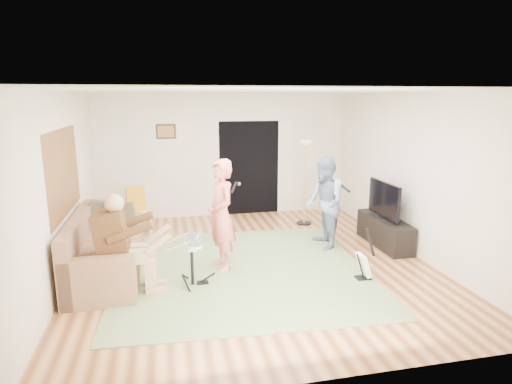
# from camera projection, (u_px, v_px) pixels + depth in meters

# --- Properties ---
(floor) EXTENTS (6.00, 6.00, 0.00)m
(floor) POSITION_uv_depth(u_px,v_px,m) (253.00, 263.00, 6.88)
(floor) COLOR brown
(floor) RESTS_ON ground
(walls) EXTENTS (5.50, 6.00, 2.70)m
(walls) POSITION_uv_depth(u_px,v_px,m) (252.00, 181.00, 6.59)
(walls) COLOR silver
(walls) RESTS_ON floor
(ceiling) EXTENTS (6.00, 6.00, 0.00)m
(ceiling) POSITION_uv_depth(u_px,v_px,m) (252.00, 91.00, 6.29)
(ceiling) COLOR white
(ceiling) RESTS_ON walls
(window_blinds) EXTENTS (0.00, 2.05, 2.05)m
(window_blinds) POSITION_uv_depth(u_px,v_px,m) (64.00, 172.00, 6.16)
(window_blinds) COLOR brown
(window_blinds) RESTS_ON walls
(doorway) EXTENTS (2.10, 0.00, 2.10)m
(doorway) POSITION_uv_depth(u_px,v_px,m) (249.00, 168.00, 9.62)
(doorway) COLOR black
(doorway) RESTS_ON walls
(picture_frame) EXTENTS (0.42, 0.03, 0.32)m
(picture_frame) POSITION_uv_depth(u_px,v_px,m) (166.00, 131.00, 9.06)
(picture_frame) COLOR #3F2314
(picture_frame) RESTS_ON walls
(area_rug) EXTENTS (3.94, 3.95, 0.02)m
(area_rug) POSITION_uv_depth(u_px,v_px,m) (242.00, 270.00, 6.59)
(area_rug) COLOR #6A824F
(area_rug) RESTS_ON floor
(sofa) EXTENTS (0.94, 2.27, 0.92)m
(sofa) POSITION_uv_depth(u_px,v_px,m) (101.00, 256.00, 6.36)
(sofa) COLOR #8B6345
(sofa) RESTS_ON floor
(drummer) EXTENTS (0.90, 0.50, 1.38)m
(drummer) POSITION_uv_depth(u_px,v_px,m) (127.00, 254.00, 5.77)
(drummer) COLOR #573318
(drummer) RESTS_ON sofa
(drum_kit) EXTENTS (0.38, 0.68, 0.70)m
(drum_kit) POSITION_uv_depth(u_px,v_px,m) (192.00, 265.00, 6.00)
(drum_kit) COLOR black
(drum_kit) RESTS_ON floor
(singer) EXTENTS (0.53, 0.70, 1.72)m
(singer) POSITION_uv_depth(u_px,v_px,m) (221.00, 215.00, 6.49)
(singer) COLOR #EC7166
(singer) RESTS_ON floor
(microphone) EXTENTS (0.06, 0.06, 0.24)m
(microphone) POSITION_uv_depth(u_px,v_px,m) (234.00, 187.00, 6.44)
(microphone) COLOR black
(microphone) RESTS_ON singer
(guitarist) EXTENTS (0.65, 0.81, 1.62)m
(guitarist) POSITION_uv_depth(u_px,v_px,m) (324.00, 203.00, 7.43)
(guitarist) COLOR #707FA3
(guitarist) RESTS_ON floor
(guitar_held) EXTENTS (0.22, 0.61, 0.26)m
(guitar_held) POSITION_uv_depth(u_px,v_px,m) (336.00, 186.00, 7.41)
(guitar_held) COLOR silver
(guitar_held) RESTS_ON guitarist
(guitar_spare) EXTENTS (0.28, 0.25, 0.78)m
(guitar_spare) POSITION_uv_depth(u_px,v_px,m) (364.00, 265.00, 6.23)
(guitar_spare) COLOR black
(guitar_spare) RESTS_ON floor
(torchiere_lamp) EXTENTS (0.31, 0.31, 1.75)m
(torchiere_lamp) POSITION_uv_depth(u_px,v_px,m) (305.00, 167.00, 8.76)
(torchiere_lamp) COLOR black
(torchiere_lamp) RESTS_ON floor
(dining_chair) EXTENTS (0.49, 0.51, 0.90)m
(dining_chair) POSITION_uv_depth(u_px,v_px,m) (140.00, 217.00, 8.37)
(dining_chair) COLOR beige
(dining_chair) RESTS_ON floor
(tv_cabinet) EXTENTS (0.40, 1.40, 0.50)m
(tv_cabinet) POSITION_uv_depth(u_px,v_px,m) (384.00, 232.00, 7.68)
(tv_cabinet) COLOR black
(tv_cabinet) RESTS_ON floor
(television) EXTENTS (0.06, 1.00, 0.62)m
(television) POSITION_uv_depth(u_px,v_px,m) (384.00, 199.00, 7.54)
(television) COLOR black
(television) RESTS_ON tv_cabinet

